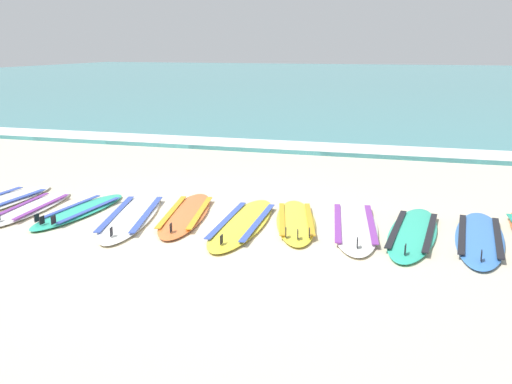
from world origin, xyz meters
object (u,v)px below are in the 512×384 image
Objects in this scene: surfboard_2 at (80,211)px; surfboard_3 at (132,216)px; surfboard_1 at (32,208)px; surfboard_5 at (243,223)px; surfboard_8 at (413,233)px; surfboard_6 at (296,221)px; surfboard_7 at (354,225)px; surfboard_4 at (186,214)px; surfboard_9 at (479,238)px.

surfboard_2 and surfboard_3 have the same top height.
surfboard_1 is 0.81× the size of surfboard_5.
surfboard_5 is 1.03× the size of surfboard_8.
surfboard_6 is 0.87× the size of surfboard_7.
surfboard_8 is at bearing 4.15° from surfboard_1.
surfboard_7 and surfboard_8 have the same top height.
surfboard_6 is (3.16, 0.40, -0.00)m from surfboard_2.
surfboard_7 is (0.80, 0.04, -0.00)m from surfboard_6.
surfboard_2 is 2.48m from surfboard_5.
surfboard_1 and surfboard_6 have the same top height.
surfboard_3 is at bearing -158.07° from surfboard_4.
surfboard_9 is at bearing -2.94° from surfboard_7.
surfboard_9 is at bearing 1.09° from surfboard_4.
surfboard_7 is at bearing 6.10° from surfboard_1.
surfboard_9 is (6.32, 0.42, -0.00)m from surfboard_1.
surfboard_6 is (3.93, 0.46, 0.00)m from surfboard_1.
surfboard_9 is at bearing 4.72° from surfboard_5.
surfboard_4 is (0.72, 0.29, 0.00)m from surfboard_3.
surfboard_2 is 0.79× the size of surfboard_3.
surfboard_3 is (0.85, -0.00, -0.00)m from surfboard_2.
surfboard_5 and surfboard_9 have the same top height.
surfboard_6 and surfboard_8 have the same top height.
surfboard_6 is 2.38m from surfboard_9.
surfboard_6 is 0.80m from surfboard_7.
surfboard_2 and surfboard_6 have the same top height.
surfboard_1 is 2.37m from surfboard_4.
surfboard_5 and surfboard_7 have the same top height.
surfboard_3 is at bearing -170.09° from surfboard_6.
surfboard_3 and surfboard_4 have the same top height.
surfboard_9 is (1.58, -0.08, 0.00)m from surfboard_7.
surfboard_3 is 1.63m from surfboard_5.
surfboard_6 is (0.68, 0.29, 0.00)m from surfboard_5.
surfboard_1 is at bearing -173.90° from surfboard_7.
surfboard_9 is (5.54, 0.36, -0.00)m from surfboard_2.
surfboard_2 is at bearing -173.60° from surfboard_7.
surfboard_1 is 0.92× the size of surfboard_6.
surfboard_2 is 0.83× the size of surfboard_5.
surfboard_6 is at bearing 179.06° from surfboard_9.
surfboard_2 is at bearing -176.26° from surfboard_9.
surfboard_4 and surfboard_7 have the same top height.
surfboard_1 and surfboard_8 have the same top height.
surfboard_7 is at bearing 8.16° from surfboard_3.
surfboard_4 and surfboard_6 have the same top height.
surfboard_1 is 3.96m from surfboard_6.
surfboard_1 is at bearing -173.28° from surfboard_6.
surfboard_8 is (4.73, 0.34, -0.00)m from surfboard_2.
surfboard_4 is at bearing -176.25° from surfboard_7.
surfboard_9 is (0.82, 0.03, 0.00)m from surfboard_8.
surfboard_1 is at bearing -175.42° from surfboard_2.
surfboard_8 is 0.82m from surfboard_9.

